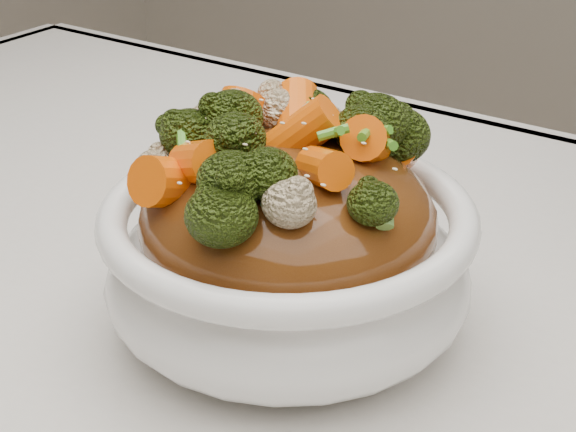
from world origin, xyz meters
The scene contains 8 objects.
tablecloth centered at (0.00, 0.00, 0.73)m, with size 1.20×0.80×0.04m, color silver.
bowl centered at (-0.04, 0.05, 0.79)m, with size 0.19×0.19×0.08m, color white, non-canonical shape.
sauce_base centered at (-0.04, 0.05, 0.81)m, with size 0.15×0.15×0.08m, color #562B0E.
carrots centered at (-0.04, 0.05, 0.87)m, with size 0.15×0.15×0.04m, color #F46007, non-canonical shape.
broccoli centered at (-0.04, 0.05, 0.87)m, with size 0.15×0.15×0.04m, color black, non-canonical shape.
cauliflower centered at (-0.04, 0.05, 0.87)m, with size 0.15×0.15×0.03m, color #D1B98E, non-canonical shape.
scallions centered at (-0.04, 0.05, 0.87)m, with size 0.12×0.12×0.02m, color #469121, non-canonical shape.
sesame_seeds centered at (-0.04, 0.05, 0.87)m, with size 0.14×0.14×0.01m, color beige, non-canonical shape.
Camera 1 is at (0.19, -0.28, 1.03)m, focal length 55.00 mm.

